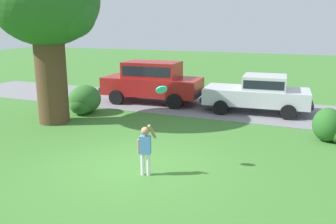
{
  "coord_description": "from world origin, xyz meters",
  "views": [
    {
      "loc": [
        4.14,
        -7.56,
        3.54
      ],
      "look_at": [
        0.26,
        1.61,
        1.1
      ],
      "focal_mm": 37.95,
      "sensor_mm": 36.0,
      "label": 1
    }
  ],
  "objects_px": {
    "parked_suv": "(152,80)",
    "frisbee": "(161,90)",
    "parked_sedan": "(259,92)",
    "oak_tree_large": "(48,7)",
    "child_thrower": "(145,147)"
  },
  "relations": [
    {
      "from": "parked_suv",
      "to": "frisbee",
      "type": "bearing_deg",
      "value": -62.89
    },
    {
      "from": "child_thrower",
      "to": "parked_sedan",
      "type": "bearing_deg",
      "value": 79.17
    },
    {
      "from": "parked_sedan",
      "to": "parked_suv",
      "type": "height_order",
      "value": "parked_suv"
    },
    {
      "from": "frisbee",
      "to": "child_thrower",
      "type": "bearing_deg",
      "value": -107.38
    },
    {
      "from": "oak_tree_large",
      "to": "parked_sedan",
      "type": "relative_size",
      "value": 1.33
    },
    {
      "from": "oak_tree_large",
      "to": "parked_sedan",
      "type": "bearing_deg",
      "value": 33.6
    },
    {
      "from": "oak_tree_large",
      "to": "child_thrower",
      "type": "xyz_separation_m",
      "value": [
        5.28,
        -3.1,
        -3.43
      ]
    },
    {
      "from": "parked_suv",
      "to": "child_thrower",
      "type": "xyz_separation_m",
      "value": [
        3.4,
        -7.56,
        -0.36
      ]
    },
    {
      "from": "oak_tree_large",
      "to": "parked_suv",
      "type": "height_order",
      "value": "oak_tree_large"
    },
    {
      "from": "parked_sedan",
      "to": "oak_tree_large",
      "type": "bearing_deg",
      "value": -146.4
    },
    {
      "from": "oak_tree_large",
      "to": "parked_sedan",
      "type": "xyz_separation_m",
      "value": [
        6.73,
        4.47,
        -3.3
      ]
    },
    {
      "from": "oak_tree_large",
      "to": "parked_suv",
      "type": "distance_m",
      "value": 5.73
    },
    {
      "from": "parked_suv",
      "to": "child_thrower",
      "type": "relative_size",
      "value": 3.74
    },
    {
      "from": "child_thrower",
      "to": "frisbee",
      "type": "distance_m",
      "value": 1.43
    },
    {
      "from": "parked_suv",
      "to": "frisbee",
      "type": "distance_m",
      "value": 7.91
    }
  ]
}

